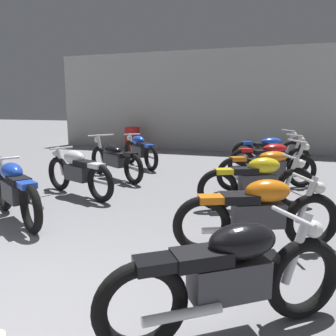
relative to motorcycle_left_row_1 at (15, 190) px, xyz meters
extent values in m
cube|color=#B2B2AD|center=(1.72, 8.61, 1.34)|extent=(13.27, 0.24, 3.60)
torus|color=black|center=(-0.54, 0.34, -0.12)|extent=(0.63, 0.45, 0.67)
torus|color=black|center=(0.56, -0.35, -0.12)|extent=(0.63, 0.45, 0.67)
cylinder|color=silver|center=(-0.48, 0.29, 0.14)|extent=(0.24, 0.19, 0.56)
cube|color=#38383D|center=(0.01, -0.01, -0.02)|extent=(0.61, 0.51, 0.28)
ellipsoid|color=blue|center=(-0.08, 0.05, 0.26)|extent=(0.59, 0.51, 0.26)
cube|color=black|center=(0.19, -0.12, 0.18)|extent=(0.47, 0.41, 0.10)
cube|color=blue|center=(0.48, -0.30, 0.18)|extent=(0.34, 0.32, 0.08)
cylinder|color=silver|center=(-0.43, 0.26, 0.40)|extent=(0.28, 0.43, 0.04)
sphere|color=white|center=(-0.60, 0.37, 0.28)|extent=(0.14, 0.14, 0.14)
cylinder|color=silver|center=(0.42, -0.11, -0.14)|extent=(0.50, 0.35, 0.07)
torus|color=black|center=(-0.50, 1.73, -0.12)|extent=(0.66, 0.36, 0.67)
torus|color=black|center=(0.70, 1.23, -0.12)|extent=(0.66, 0.36, 0.67)
cylinder|color=silver|center=(-0.43, 1.70, 0.14)|extent=(0.25, 0.16, 0.56)
cube|color=#38383D|center=(0.10, 1.48, -0.02)|extent=(0.62, 0.44, 0.28)
ellipsoid|color=white|center=(0.01, 1.52, 0.26)|extent=(0.59, 0.46, 0.26)
cube|color=black|center=(0.30, 1.40, 0.18)|extent=(0.46, 0.37, 0.10)
cube|color=white|center=(0.61, 1.27, 0.18)|extent=(0.34, 0.29, 0.08)
cylinder|color=silver|center=(-0.37, 1.68, 0.40)|extent=(0.22, 0.46, 0.04)
sphere|color=white|center=(-0.56, 1.75, 0.28)|extent=(0.14, 0.14, 0.14)
cylinder|color=silver|center=(0.52, 1.45, -0.14)|extent=(0.54, 0.27, 0.07)
torus|color=black|center=(-0.59, 3.46, -0.12)|extent=(0.63, 0.45, 0.67)
torus|color=black|center=(0.69, 2.66, -0.12)|extent=(0.63, 0.45, 0.67)
cylinder|color=silver|center=(-0.52, 3.42, 0.19)|extent=(0.27, 0.20, 0.66)
cube|color=#38383D|center=(0.05, 3.06, -0.02)|extent=(0.69, 0.55, 0.28)
ellipsoid|color=black|center=(-0.04, 3.11, 0.20)|extent=(0.68, 0.59, 0.22)
cube|color=black|center=(0.24, 2.95, 0.12)|extent=(0.47, 0.42, 0.10)
cube|color=black|center=(0.60, 2.72, 0.18)|extent=(0.34, 0.32, 0.08)
cylinder|color=silver|center=(-0.47, 3.38, 0.50)|extent=(0.39, 0.60, 0.04)
sphere|color=white|center=(-0.64, 3.49, 0.38)|extent=(0.14, 0.14, 0.14)
cylinder|color=silver|center=(0.54, 2.91, -0.14)|extent=(0.50, 0.35, 0.07)
torus|color=black|center=(-0.47, 5.05, -0.12)|extent=(0.57, 0.53, 0.67)
torus|color=black|center=(0.50, 4.19, -0.12)|extent=(0.57, 0.53, 0.67)
cylinder|color=silver|center=(-0.41, 4.99, 0.14)|extent=(0.23, 0.21, 0.56)
cube|color=#38383D|center=(0.01, 4.62, -0.02)|extent=(0.59, 0.56, 0.28)
ellipsoid|color=blue|center=(-0.06, 4.68, 0.26)|extent=(0.57, 0.55, 0.26)
cube|color=black|center=(0.18, 4.47, 0.18)|extent=(0.46, 0.44, 0.10)
cube|color=blue|center=(0.43, 4.25, 0.18)|extent=(0.34, 0.34, 0.08)
cylinder|color=silver|center=(-0.37, 4.96, 0.40)|extent=(0.35, 0.38, 0.04)
sphere|color=white|center=(-0.52, 5.09, 0.28)|extent=(0.14, 0.14, 0.14)
cylinder|color=silver|center=(0.40, 4.45, -0.14)|extent=(0.46, 0.42, 0.07)
torus|color=black|center=(3.85, -1.20, -0.12)|extent=(0.61, 0.48, 0.67)
torus|color=black|center=(2.80, -1.96, -0.12)|extent=(0.61, 0.48, 0.67)
cylinder|color=silver|center=(3.78, -1.24, 0.14)|extent=(0.24, 0.20, 0.56)
cube|color=#38383D|center=(3.32, -1.58, -0.02)|extent=(0.60, 0.53, 0.28)
ellipsoid|color=black|center=(3.40, -1.52, 0.26)|extent=(0.59, 0.53, 0.26)
cube|color=black|center=(3.14, -1.70, 0.18)|extent=(0.46, 0.43, 0.10)
cube|color=black|center=(2.88, -1.90, 0.18)|extent=(0.34, 0.33, 0.08)
cylinder|color=silver|center=(3.74, -1.28, 0.40)|extent=(0.31, 0.41, 0.04)
sphere|color=white|center=(3.90, -1.16, 0.28)|extent=(0.14, 0.14, 0.14)
cylinder|color=silver|center=(3.07, -1.92, -0.14)|extent=(0.49, 0.38, 0.07)
torus|color=black|center=(4.02, 0.27, -0.12)|extent=(0.66, 0.37, 0.67)
torus|color=black|center=(2.83, -0.26, -0.12)|extent=(0.66, 0.37, 0.67)
cylinder|color=silver|center=(3.94, 0.23, 0.14)|extent=(0.25, 0.16, 0.56)
cube|color=#38383D|center=(3.42, 0.00, -0.02)|extent=(0.62, 0.45, 0.28)
ellipsoid|color=orange|center=(3.51, 0.04, 0.26)|extent=(0.59, 0.47, 0.26)
cube|color=black|center=(3.22, -0.09, 0.18)|extent=(0.46, 0.38, 0.10)
cube|color=orange|center=(2.92, -0.22, 0.18)|extent=(0.34, 0.30, 0.08)
cylinder|color=silver|center=(3.89, 0.21, 0.40)|extent=(0.23, 0.45, 0.04)
sphere|color=white|center=(4.07, 0.29, 0.28)|extent=(0.14, 0.14, 0.14)
cylinder|color=silver|center=(3.11, -0.28, -0.14)|extent=(0.53, 0.29, 0.07)
torus|color=black|center=(3.89, 1.95, -0.12)|extent=(0.66, 0.38, 0.67)
torus|color=black|center=(2.71, 1.42, -0.12)|extent=(0.66, 0.38, 0.67)
cylinder|color=silver|center=(3.82, 1.92, 0.14)|extent=(0.25, 0.16, 0.56)
cube|color=#38383D|center=(3.30, 1.68, -0.02)|extent=(0.62, 0.45, 0.28)
ellipsoid|color=yellow|center=(3.39, 1.73, 0.26)|extent=(0.59, 0.47, 0.26)
cube|color=black|center=(3.10, 1.59, 0.18)|extent=(0.46, 0.38, 0.10)
cube|color=yellow|center=(2.80, 1.46, 0.18)|extent=(0.34, 0.30, 0.08)
cylinder|color=silver|center=(3.76, 1.89, 0.40)|extent=(0.23, 0.45, 0.04)
sphere|color=white|center=(3.95, 1.98, 0.28)|extent=(0.14, 0.14, 0.14)
cylinder|color=silver|center=(2.99, 1.40, -0.14)|extent=(0.53, 0.29, 0.07)
torus|color=black|center=(4.06, 3.50, -0.12)|extent=(0.63, 0.43, 0.67)
torus|color=black|center=(2.76, 2.75, -0.12)|extent=(0.63, 0.43, 0.67)
cylinder|color=silver|center=(3.99, 3.46, 0.19)|extent=(0.27, 0.20, 0.66)
cube|color=#38383D|center=(3.41, 3.13, -0.02)|extent=(0.69, 0.54, 0.28)
ellipsoid|color=orange|center=(3.50, 3.18, 0.20)|extent=(0.68, 0.58, 0.22)
cube|color=black|center=(3.22, 3.02, 0.12)|extent=(0.47, 0.41, 0.10)
cube|color=orange|center=(2.85, 2.80, 0.18)|extent=(0.34, 0.31, 0.08)
cylinder|color=silver|center=(3.94, 3.43, 0.50)|extent=(0.37, 0.61, 0.04)
sphere|color=white|center=(4.11, 3.53, 0.38)|extent=(0.14, 0.14, 0.14)
cylinder|color=silver|center=(3.05, 2.76, -0.14)|extent=(0.51, 0.34, 0.07)
torus|color=black|center=(4.05, 4.90, -0.12)|extent=(0.63, 0.44, 0.67)
torus|color=black|center=(2.78, 4.11, -0.12)|extent=(0.63, 0.44, 0.67)
cylinder|color=silver|center=(3.99, 4.86, 0.19)|extent=(0.27, 0.20, 0.66)
cube|color=#38383D|center=(3.42, 4.50, -0.02)|extent=(0.69, 0.55, 0.28)
ellipsoid|color=red|center=(3.50, 4.56, 0.20)|extent=(0.68, 0.59, 0.22)
cube|color=black|center=(3.23, 4.39, 0.12)|extent=(0.47, 0.41, 0.10)
cube|color=red|center=(2.86, 4.16, 0.18)|extent=(0.34, 0.32, 0.08)
cylinder|color=silver|center=(3.94, 4.82, 0.50)|extent=(0.39, 0.60, 0.04)
sphere|color=white|center=(4.11, 4.93, 0.38)|extent=(0.14, 0.14, 0.14)
cylinder|color=silver|center=(3.06, 4.13, -0.14)|extent=(0.51, 0.35, 0.07)
torus|color=black|center=(3.93, 6.48, -0.12)|extent=(0.63, 0.44, 0.67)
torus|color=black|center=(2.64, 5.71, -0.12)|extent=(0.63, 0.44, 0.67)
cylinder|color=silver|center=(3.87, 6.44, 0.19)|extent=(0.27, 0.20, 0.66)
cube|color=#38383D|center=(3.29, 6.09, -0.02)|extent=(0.69, 0.54, 0.28)
ellipsoid|color=blue|center=(3.38, 6.15, 0.20)|extent=(0.68, 0.58, 0.22)
cube|color=black|center=(3.10, 5.98, 0.12)|extent=(0.47, 0.41, 0.10)
cube|color=blue|center=(2.73, 5.76, 0.18)|extent=(0.34, 0.31, 0.08)
cylinder|color=silver|center=(3.81, 6.41, 0.50)|extent=(0.38, 0.60, 0.04)
sphere|color=white|center=(3.99, 6.51, 0.38)|extent=(0.14, 0.14, 0.14)
cylinder|color=silver|center=(2.93, 5.73, -0.14)|extent=(0.51, 0.34, 0.07)
cylinder|color=red|center=(-1.66, 7.84, -0.03)|extent=(0.56, 0.56, 0.85)
torus|color=red|center=(-1.66, 7.84, 0.14)|extent=(0.59, 0.59, 0.03)
torus|color=red|center=(-1.66, 7.84, -0.20)|extent=(0.59, 0.59, 0.03)
camera|label=1|loc=(3.62, -3.88, 1.21)|focal=36.63mm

